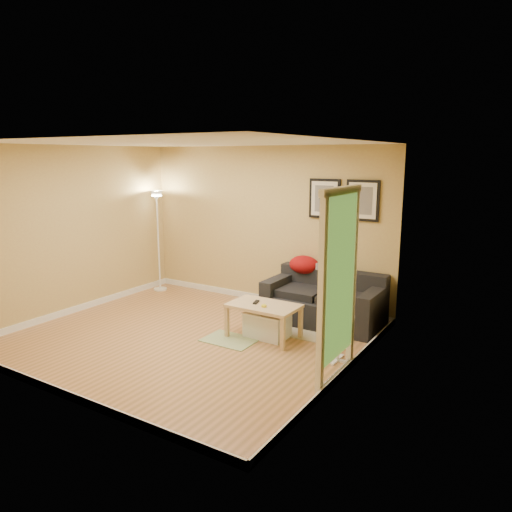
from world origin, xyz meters
name	(u,v)px	position (x,y,z in m)	size (l,w,h in m)	color
floor	(189,337)	(0.00, 0.00, 0.00)	(4.50, 4.50, 0.00)	#BB8050
ceiling	(183,143)	(0.00, 0.00, 2.60)	(4.50, 4.50, 0.00)	white
wall_back	(264,226)	(0.00, 2.00, 1.30)	(4.50, 4.50, 0.00)	tan
wall_front	(53,275)	(0.00, -2.00, 1.30)	(4.50, 4.50, 0.00)	tan
wall_left	(74,230)	(-2.25, 0.00, 1.30)	(4.00, 4.00, 0.00)	tan
wall_right	(349,264)	(2.25, 0.00, 1.30)	(4.00, 4.00, 0.00)	tan
baseboard_back	(264,298)	(0.00, 1.99, 0.05)	(4.50, 0.02, 0.10)	white
baseboard_front	(64,394)	(0.00, -1.99, 0.05)	(4.50, 0.02, 0.10)	white
baseboard_left	(81,307)	(-2.24, 0.00, 0.05)	(0.02, 4.00, 0.10)	white
baseboard_right	(344,372)	(2.24, 0.00, 0.05)	(0.02, 4.00, 0.10)	white
sofa	(323,298)	(1.30, 1.53, 0.38)	(1.70, 0.90, 0.75)	black
red_throw	(304,265)	(0.83, 1.82, 0.77)	(0.48, 0.36, 0.28)	#9B0E11
plaid_throw	(332,267)	(1.28, 1.86, 0.78)	(0.42, 0.26, 0.10)	tan
framed_print_left	(325,199)	(1.08, 1.98, 1.80)	(0.50, 0.04, 0.60)	black
framed_print_right	(363,201)	(1.68, 1.98, 1.80)	(0.50, 0.04, 0.60)	black
area_rug	(304,328)	(1.19, 1.15, 0.01)	(1.25, 0.85, 0.01)	#B9B093
green_runner	(230,340)	(0.53, 0.20, 0.01)	(0.70, 0.50, 0.01)	#668C4C
coffee_table	(264,321)	(0.86, 0.54, 0.24)	(0.94, 0.58, 0.47)	tan
remote_control	(256,302)	(0.74, 0.55, 0.48)	(0.05, 0.16, 0.02)	black
tape_roll	(264,306)	(0.93, 0.44, 0.49)	(0.07, 0.07, 0.03)	yellow
storage_bin	(267,324)	(0.89, 0.59, 0.18)	(0.58, 0.42, 0.36)	white
side_table	(338,338)	(2.02, 0.35, 0.29)	(0.38, 0.38, 0.58)	white
book_stack	(339,312)	(2.02, 0.36, 0.62)	(0.18, 0.24, 0.08)	teal
floor_lamp	(158,244)	(-2.00, 1.59, 0.87)	(0.24, 0.24, 1.84)	white
doorway	(338,291)	(2.20, -0.15, 1.02)	(0.12, 1.01, 2.13)	white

